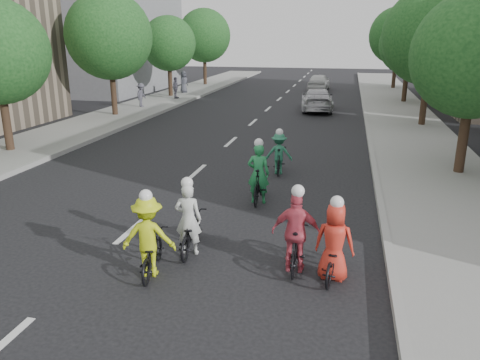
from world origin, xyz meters
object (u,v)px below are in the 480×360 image
(follow_car_lead, at_px, (317,100))
(cyclist_2, at_px, (190,228))
(cyclist_1, at_px, (334,249))
(spectator_1, at_px, (176,88))
(spectator_2, at_px, (184,82))
(cyclist_0, at_px, (296,239))
(cyclist_4, at_px, (279,156))
(spectator_0, at_px, (141,95))
(cyclist_3, at_px, (259,180))
(follow_car_trail, at_px, (319,82))
(cyclist_5, at_px, (150,243))

(follow_car_lead, bearing_deg, cyclist_2, 81.49)
(cyclist_2, bearing_deg, cyclist_1, 166.37)
(spectator_1, height_order, spectator_2, spectator_2)
(cyclist_0, bearing_deg, follow_car_lead, -87.12)
(spectator_1, bearing_deg, spectator_2, 8.90)
(cyclist_4, bearing_deg, spectator_2, -67.61)
(follow_car_lead, relative_size, spectator_0, 3.16)
(cyclist_0, bearing_deg, cyclist_1, 168.83)
(cyclist_3, height_order, follow_car_trail, cyclist_3)
(follow_car_lead, bearing_deg, cyclist_4, 83.87)
(cyclist_3, bearing_deg, cyclist_5, 72.16)
(spectator_0, bearing_deg, spectator_1, -7.18)
(cyclist_3, bearing_deg, cyclist_0, 109.11)
(cyclist_5, xyz_separation_m, follow_car_trail, (1.13, 33.68, 0.04))
(cyclist_4, height_order, follow_car_lead, cyclist_4)
(cyclist_1, distance_m, spectator_1, 26.88)
(cyclist_2, distance_m, follow_car_trail, 32.57)
(spectator_1, distance_m, spectator_2, 3.60)
(cyclist_2, height_order, follow_car_trail, cyclist_2)
(cyclist_4, height_order, spectator_1, spectator_1)
(cyclist_3, relative_size, spectator_0, 1.24)
(cyclist_5, distance_m, follow_car_trail, 33.70)
(follow_car_trail, bearing_deg, cyclist_1, 96.53)
(cyclist_0, height_order, follow_car_trail, cyclist_0)
(cyclist_3, relative_size, spectator_2, 1.11)
(spectator_0, relative_size, spectator_2, 0.89)
(cyclist_2, height_order, spectator_0, cyclist_2)
(cyclist_0, bearing_deg, cyclist_5, 16.05)
(cyclist_1, relative_size, cyclist_3, 0.92)
(cyclist_4, xyz_separation_m, cyclist_5, (-1.46, -7.64, 0.06))
(cyclist_0, distance_m, spectator_1, 26.42)
(spectator_2, bearing_deg, follow_car_lead, -104.03)
(cyclist_1, distance_m, spectator_2, 30.35)
(spectator_2, bearing_deg, cyclist_1, -140.19)
(cyclist_0, distance_m, spectator_2, 29.90)
(cyclist_0, xyz_separation_m, cyclist_2, (-2.36, 0.32, -0.12))
(cyclist_2, bearing_deg, cyclist_3, -108.89)
(cyclist_0, distance_m, cyclist_2, 2.38)
(follow_car_trail, xyz_separation_m, spectator_2, (-10.34, -5.50, 0.28))
(follow_car_lead, height_order, spectator_2, spectator_2)
(cyclist_3, height_order, follow_car_lead, cyclist_3)
(cyclist_4, distance_m, cyclist_5, 7.78)
(cyclist_0, bearing_deg, cyclist_2, -7.57)
(cyclist_2, relative_size, spectator_2, 1.04)
(cyclist_0, height_order, follow_car_lead, cyclist_0)
(follow_car_trail, height_order, spectator_2, spectator_2)
(cyclist_1, height_order, spectator_0, cyclist_1)
(cyclist_2, distance_m, cyclist_4, 6.60)
(cyclist_1, relative_size, follow_car_trail, 0.41)
(cyclist_3, distance_m, spectator_1, 22.30)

